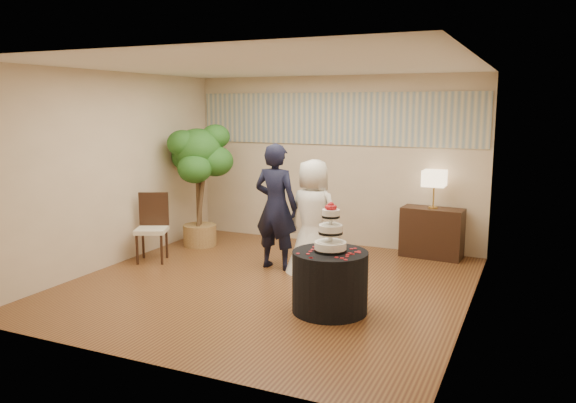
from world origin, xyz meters
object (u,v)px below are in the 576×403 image
at_px(bride, 313,216).
at_px(ficus_tree, 199,185).
at_px(groom, 276,207).
at_px(table_lamp, 434,189).
at_px(side_chair, 151,228).
at_px(console, 432,233).
at_px(wedding_cake, 331,227).
at_px(cake_table, 330,282).

relative_size(bride, ficus_tree, 0.77).
height_order(groom, table_lamp, groom).
bearing_deg(side_chair, bride, -12.25).
bearing_deg(bride, console, -126.06).
bearing_deg(groom, wedding_cake, 137.79).
distance_m(table_lamp, ficus_tree, 3.76).
height_order(groom, side_chair, groom).
bearing_deg(ficus_tree, wedding_cake, -33.21).
bearing_deg(table_lamp, cake_table, -102.63).
bearing_deg(ficus_tree, table_lamp, 13.09).
relative_size(cake_table, console, 0.93).
bearing_deg(cake_table, side_chair, 164.52).
distance_m(cake_table, table_lamp, 2.99).
xyz_separation_m(groom, side_chair, (-1.85, -0.45, -0.39)).
xyz_separation_m(groom, console, (1.94, 1.52, -0.52)).
bearing_deg(console, cake_table, -98.79).
bearing_deg(wedding_cake, bride, 118.71).
height_order(cake_table, ficus_tree, ficus_tree).
distance_m(bride, cake_table, 1.65).
distance_m(groom, cake_table, 1.93).
relative_size(wedding_cake, side_chair, 0.56).
xyz_separation_m(wedding_cake, console, (0.64, 2.84, -0.60)).
distance_m(bride, ficus_tree, 2.35).
height_order(cake_table, wedding_cake, wedding_cake).
relative_size(cake_table, side_chair, 0.84).
relative_size(wedding_cake, ficus_tree, 0.27).
bearing_deg(table_lamp, console, 0.00).
bearing_deg(side_chair, cake_table, -40.04).
height_order(ficus_tree, side_chair, ficus_tree).
bearing_deg(console, bride, -130.29).
bearing_deg(groom, table_lamp, -138.76).
height_order(cake_table, console, console).
xyz_separation_m(wedding_cake, side_chair, (-3.15, 0.87, -0.48)).
xyz_separation_m(bride, ficus_tree, (-2.27, 0.59, 0.23)).
relative_size(bride, table_lamp, 2.74).
relative_size(bride, cake_table, 1.86).
distance_m(wedding_cake, side_chair, 3.31).
distance_m(groom, side_chair, 1.94).
height_order(table_lamp, ficus_tree, ficus_tree).
bearing_deg(bride, side_chair, 20.38).
relative_size(cake_table, wedding_cake, 1.51).
xyz_separation_m(console, side_chair, (-3.79, -1.96, 0.12)).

